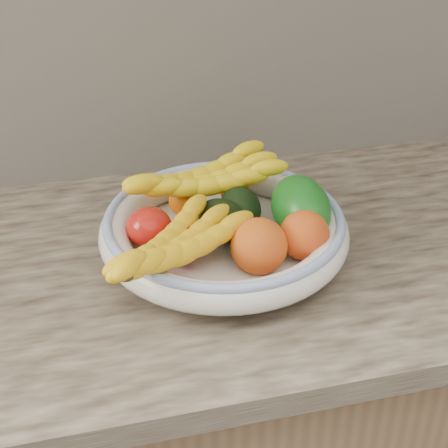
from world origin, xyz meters
TOP-DOWN VIEW (x-y plane):
  - kitchen_counter at (0.00, 1.69)m, footprint 2.44×0.66m
  - fruit_bowl at (0.00, 1.66)m, footprint 0.39×0.39m
  - clementine_back_left at (-0.04, 1.75)m, footprint 0.07×0.07m
  - clementine_back_right at (0.05, 1.77)m, footprint 0.06×0.06m
  - tomato_left at (-0.11, 1.67)m, footprint 0.08×0.08m
  - tomato_near_left at (-0.08, 1.62)m, footprint 0.09×0.09m
  - avocado_center at (-0.00, 1.66)m, footprint 0.10×0.12m
  - avocado_right at (0.03, 1.69)m, footprint 0.08×0.10m
  - green_mango at (0.12, 1.65)m, footprint 0.12×0.14m
  - peach_front at (0.03, 1.58)m, footprint 0.09×0.09m
  - peach_right at (0.11, 1.59)m, footprint 0.09×0.09m
  - banana_bunch_back at (-0.01, 1.75)m, footprint 0.30×0.16m
  - banana_bunch_front at (-0.09, 1.57)m, footprint 0.28×0.26m

SIDE VIEW (x-z plane):
  - kitchen_counter at x=0.00m, z-range -0.24..1.16m
  - fruit_bowl at x=0.00m, z-range 0.91..0.99m
  - clementine_back_left at x=-0.04m, z-range 0.93..0.98m
  - clementine_back_right at x=0.05m, z-range 0.93..0.98m
  - tomato_left at x=-0.11m, z-range 0.93..0.99m
  - tomato_near_left at x=-0.08m, z-range 0.93..0.99m
  - avocado_center at x=0.00m, z-range 0.93..1.00m
  - avocado_right at x=0.03m, z-range 0.93..1.00m
  - peach_front at x=0.03m, z-range 0.92..1.01m
  - peach_right at x=0.11m, z-range 0.93..1.01m
  - green_mango at x=0.12m, z-range 0.92..1.03m
  - banana_bunch_front at x=-0.09m, z-range 0.94..1.02m
  - banana_bunch_back at x=-0.01m, z-range 0.95..1.03m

